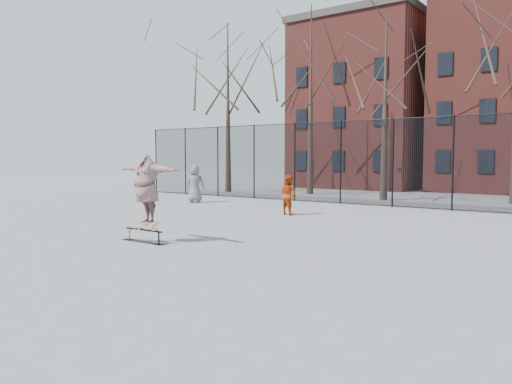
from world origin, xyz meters
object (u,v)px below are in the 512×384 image
Objects in this scene: skater at (147,192)px; bystander_red at (288,195)px; skate_rail at (144,237)px; bystander_grey at (195,184)px; skateboard at (147,228)px.

bystander_red is (-0.53, 7.61, -0.56)m from skater.
skate_rail is at bearing 105.38° from bystander_red.
bystander_grey reaches higher than skate_rail.
bystander_grey is at bearing -1.60° from bystander_red.
skate_rail is 11.61m from bystander_grey.
skate_rail is at bearing -178.18° from skater.
bystander_red is (6.57, -1.65, -0.15)m from bystander_grey.
bystander_red is at bearing 95.79° from skater.
skateboard is 0.42× the size of bystander_grey.
bystander_red reaches higher than skate_rail.
bystander_grey is (-6.96, 9.26, 0.79)m from skate_rail.
bystander_grey is at bearing 126.91° from skate_rail.
bystander_grey is 6.78m from bystander_red.
skate_rail is 0.85× the size of bystander_grey.
skateboard is at bearing 0.00° from skater.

